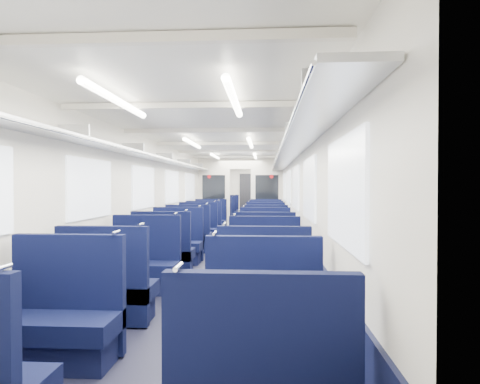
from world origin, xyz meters
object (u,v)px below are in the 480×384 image
at_px(seat_17, 265,227).
at_px(seat_21, 265,218).
at_px(seat_8, 163,255).
at_px(seat_23, 266,215).
at_px(seat_7, 264,271).
at_px(seat_15, 265,232).
at_px(seat_4, 107,292).
at_px(seat_24, 224,213).
at_px(bulkhead, 240,192).
at_px(seat_25, 266,213).
at_px(seat_26, 227,211).
at_px(seat_3, 263,328).
at_px(seat_9, 265,256).
at_px(seat_5, 264,292).
at_px(seat_18, 210,223).
at_px(seat_2, 62,323).
at_px(seat_12, 189,237).
at_px(seat_27, 266,211).
at_px(seat_11, 265,246).
at_px(seat_20, 218,217).
at_px(seat_22, 221,215).
at_px(seat_6, 144,267).
at_px(seat_10, 177,245).
at_px(seat_19, 265,223).
at_px(seat_13, 265,238).
at_px(seat_14, 198,231).
at_px(seat_16, 204,227).
at_px(end_door, 248,195).

height_order(seat_17, seat_21, same).
height_order(seat_8, seat_23, same).
xyz_separation_m(seat_7, seat_15, (0.00, 4.59, 0.00)).
xyz_separation_m(seat_4, seat_24, (0.00, 12.43, 0.00)).
xyz_separation_m(bulkhead, seat_25, (0.83, 3.21, -0.90)).
distance_m(bulkhead, seat_23, 2.39).
height_order(seat_4, seat_21, same).
height_order(bulkhead, seat_26, bulkhead).
distance_m(seat_3, seat_9, 3.35).
distance_m(seat_5, seat_26, 13.72).
bearing_deg(seat_18, seat_17, -34.20).
xyz_separation_m(seat_2, seat_18, (0.00, 9.17, 0.00)).
distance_m(seat_24, seat_25, 1.67).
distance_m(seat_3, seat_12, 5.91).
relative_size(bulkhead, seat_8, 2.60).
bearing_deg(seat_26, seat_8, -90.00).
bearing_deg(seat_27, seat_15, -90.00).
distance_m(seat_11, seat_18, 4.99).
bearing_deg(seat_8, seat_7, -35.33).
relative_size(seat_9, seat_20, 1.00).
relative_size(seat_17, seat_25, 1.00).
height_order(bulkhead, seat_22, bulkhead).
bearing_deg(seat_6, seat_9, 31.30).
distance_m(seat_8, seat_10, 1.05).
bearing_deg(seat_25, seat_20, -125.39).
relative_size(seat_2, seat_9, 1.00).
xyz_separation_m(bulkhead, seat_12, (-0.83, -4.71, -0.90)).
bearing_deg(seat_24, seat_4, -90.00).
distance_m(bulkhead, seat_10, 6.07).
relative_size(bulkhead, seat_19, 2.60).
relative_size(seat_4, seat_5, 1.00).
xyz_separation_m(seat_4, seat_17, (1.66, 7.06, 0.00)).
distance_m(seat_13, seat_21, 5.52).
bearing_deg(seat_25, seat_3, -90.00).
xyz_separation_m(seat_14, seat_20, (0.00, 4.45, 0.00)).
height_order(seat_6, seat_9, same).
xyz_separation_m(seat_8, seat_27, (1.66, 11.33, 0.00)).
relative_size(seat_7, seat_20, 1.00).
height_order(seat_16, seat_21, same).
bearing_deg(seat_7, bulkhead, 95.79).
height_order(seat_9, seat_27, same).
xyz_separation_m(seat_11, seat_18, (-1.66, 4.70, 0.00)).
relative_size(seat_10, seat_11, 1.00).
relative_size(seat_5, seat_6, 1.00).
xyz_separation_m(seat_18, seat_22, (0.00, 3.05, 0.00)).
distance_m(seat_5, seat_22, 11.27).
bearing_deg(seat_15, end_door, 95.14).
xyz_separation_m(seat_2, seat_15, (1.66, 6.78, 0.00)).
height_order(seat_2, seat_13, same).
distance_m(bulkhead, seat_25, 3.44).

